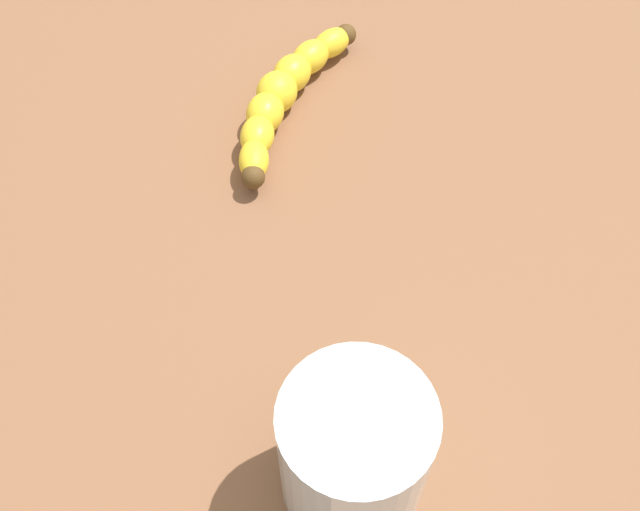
% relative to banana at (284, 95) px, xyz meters
% --- Properties ---
extents(wooden_tabletop, '(1.20, 1.20, 0.03)m').
position_rel_banana_xyz_m(wooden_tabletop, '(0.16, -0.16, -0.03)').
color(wooden_tabletop, brown).
rests_on(wooden_tabletop, ground).
extents(banana, '(0.08, 0.19, 0.03)m').
position_rel_banana_xyz_m(banana, '(0.00, 0.00, 0.00)').
color(banana, yellow).
rests_on(banana, wooden_tabletop).
extents(smoothie_glass, '(0.09, 0.09, 0.11)m').
position_rel_banana_xyz_m(smoothie_glass, '(0.09, -0.31, 0.03)').
color(smoothie_glass, silver).
rests_on(smoothie_glass, wooden_tabletop).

